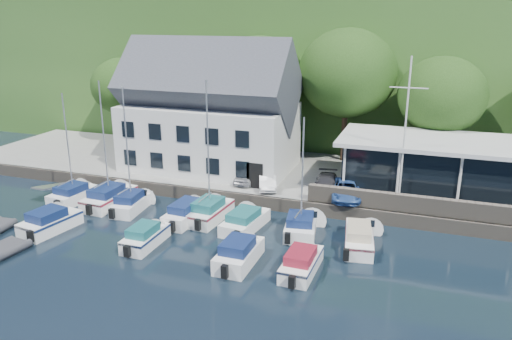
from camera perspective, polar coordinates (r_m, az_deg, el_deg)
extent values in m
plane|color=black|center=(27.79, -5.95, -12.53)|extent=(180.00, 180.00, 0.00)
cube|color=gray|center=(42.69, 4.01, -0.80)|extent=(60.00, 13.00, 1.00)
cube|color=#625A4E|center=(36.82, 1.30, -3.80)|extent=(60.00, 0.30, 1.00)
cube|color=#2D521E|center=(84.52, 12.43, 13.11)|extent=(160.00, 75.00, 16.00)
cube|color=#625A4E|center=(35.27, 20.44, -4.01)|extent=(18.00, 0.50, 1.20)
imported|color=silver|center=(39.66, -1.09, -0.51)|extent=(1.75, 3.70, 1.22)
imported|color=silver|center=(38.38, 1.32, -1.15)|extent=(2.42, 3.86, 1.20)
imported|color=#2F2F34|center=(37.78, 8.06, -1.60)|extent=(2.34, 4.46, 1.23)
imported|color=#32579A|center=(36.78, 10.29, -2.15)|extent=(2.26, 4.18, 1.35)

